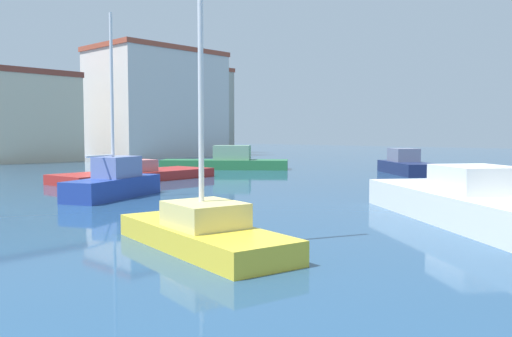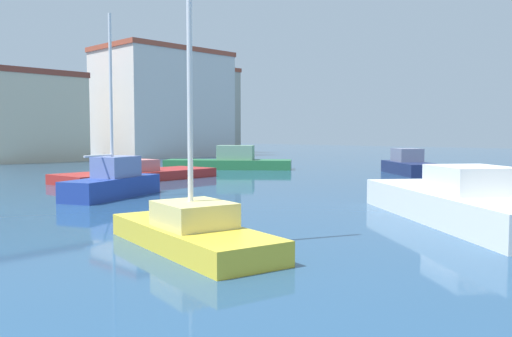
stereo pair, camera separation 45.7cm
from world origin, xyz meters
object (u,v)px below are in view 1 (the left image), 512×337
Objects in this scene: motorboat_red_far_right at (134,174)px; sailboat_yellow_near_pier at (202,229)px; motorboat_navy_distant_east at (406,165)px; motorboat_green_outer_mooring at (227,162)px; sailboat_blue_behind_lamppost at (114,181)px; motorboat_white_far_left at (467,202)px.

sailboat_yellow_near_pier reaches higher than motorboat_red_far_right.
motorboat_navy_distant_east is at bearing 16.87° from sailboat_yellow_near_pier.
sailboat_yellow_near_pier reaches higher than motorboat_green_outer_mooring.
motorboat_navy_distant_east is at bearing -30.48° from motorboat_red_far_right.
sailboat_blue_behind_lamppost is 7.65m from motorboat_red_far_right.
motorboat_white_far_left is 0.98× the size of motorboat_green_outer_mooring.
motorboat_green_outer_mooring reaches higher than motorboat_white_far_left.
motorboat_navy_distant_east is at bearing 32.36° from motorboat_white_far_left.
motorboat_white_far_left reaches higher than motorboat_navy_distant_east.
motorboat_navy_distant_east is (19.27, -2.59, -0.08)m from sailboat_blue_behind_lamppost.
motorboat_red_far_right is 1.12× the size of motorboat_white_far_left.
sailboat_blue_behind_lamppost is 19.45m from motorboat_navy_distant_east.
motorboat_green_outer_mooring is (18.42, 18.39, 0.10)m from sailboat_yellow_near_pier.
sailboat_blue_behind_lamppost is 0.86× the size of sailboat_yellow_near_pier.
sailboat_blue_behind_lamppost reaches higher than motorboat_navy_distant_east.
motorboat_red_far_right is 10.13m from motorboat_green_outer_mooring.
motorboat_red_far_right is (-14.38, 8.46, -0.19)m from motorboat_navy_distant_east.
motorboat_green_outer_mooring is (9.70, 2.92, 0.17)m from motorboat_red_far_right.
motorboat_red_far_right is 18.32m from motorboat_white_far_left.
sailboat_blue_behind_lamppost is 10.33m from sailboat_yellow_near_pier.
motorboat_white_far_left is (-15.50, -9.82, -0.01)m from motorboat_navy_distant_east.
motorboat_green_outer_mooring is (14.60, 8.79, -0.09)m from sailboat_blue_behind_lamppost.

